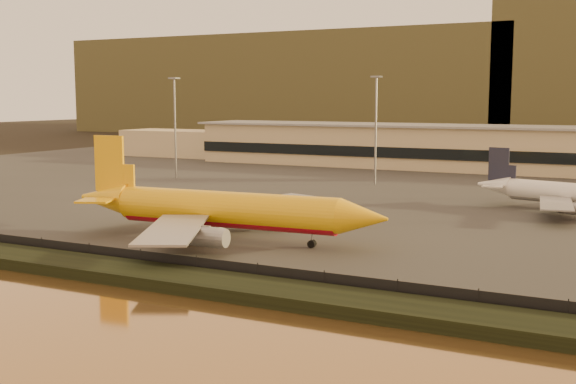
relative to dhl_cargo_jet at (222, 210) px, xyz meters
The scene contains 10 objects.
ground 10.17m from the dhl_cargo_jet, 43.83° to the right, with size 900.00×900.00×0.00m, color black.
embankment 24.51m from the dhl_cargo_jet, 74.28° to the right, with size 320.00×7.00×1.40m, color black.
tarmac 89.06m from the dhl_cargo_jet, 85.77° to the left, with size 320.00×220.00×0.20m, color #2D2D2D.
perimeter_fence 20.64m from the dhl_cargo_jet, 71.23° to the right, with size 300.00×0.05×2.20m, color black.
terminal_building 119.54m from the dhl_cargo_jet, 93.82° to the left, with size 202.00×25.00×12.60m.
apron_light_masts 72.86m from the dhl_cargo_jet, 72.58° to the left, with size 152.20×12.20×25.40m.
distant_hills 335.08m from the dhl_cargo_jet, 92.43° to the left, with size 470.00×160.00×70.00m.
dhl_cargo_jet is the anchor object (origin of this frame).
gse_vehicle_yellow 24.91m from the dhl_cargo_jet, 60.33° to the left, with size 4.01×1.81×1.81m, color #F1B20C.
gse_vehicle_white 25.21m from the dhl_cargo_jet, 106.33° to the left, with size 4.17×1.88×1.88m, color white.
Camera 1 is at (47.74, -80.58, 20.54)m, focal length 45.00 mm.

